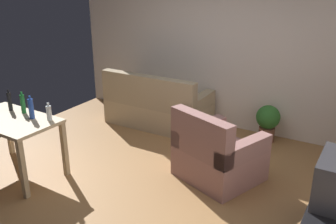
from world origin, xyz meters
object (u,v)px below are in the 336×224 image
object	(u,v)px
tv_stand	(333,223)
armchair	(217,155)
bottle_green	(23,104)
bottle_clear	(49,113)
couch	(157,108)
bottle_blue	(31,108)
bottle_dark	(10,101)
potted_plant	(268,121)
desk	(12,126)

from	to	relation	value
tv_stand	armchair	bearing A→B (deg)	68.42
bottle_green	bottle_clear	size ratio (longest dim) A/B	1.27
tv_stand	bottle_green	distance (m)	3.77
couch	armchair	size ratio (longest dim) A/B	1.49
armchair	bottle_blue	bearing A→B (deg)	47.27
bottle_dark	potted_plant	bearing A→B (deg)	41.70
desk	bottle_clear	size ratio (longest dim) A/B	5.55
couch	potted_plant	bearing A→B (deg)	-170.09
couch	tv_stand	distance (m)	3.45
potted_plant	bottle_dark	bearing A→B (deg)	-138.30
bottle_blue	bottle_clear	distance (m)	0.24
desk	bottle_green	xyz separation A→B (m)	(-0.00, 0.21, 0.23)
desk	bottle_blue	xyz separation A→B (m)	(0.24, 0.14, 0.24)
bottle_dark	couch	bearing A→B (deg)	66.45
couch	bottle_clear	world-z (taller)	bottle_clear
tv_stand	desk	size ratio (longest dim) A/B	0.90
couch	armchair	distance (m)	1.92
armchair	bottle_dark	xyz separation A→B (m)	(-2.48, -0.99, 0.57)
tv_stand	couch	bearing A→B (deg)	60.87
desk	armchair	world-z (taller)	armchair
potted_plant	bottle_green	distance (m)	3.48
bottle_dark	bottle_green	size ratio (longest dim) A/B	1.02
tv_stand	bottle_clear	world-z (taller)	bottle_clear
potted_plant	bottle_clear	bearing A→B (deg)	-130.06
bottle_green	armchair	bearing A→B (deg)	23.13
desk	armchair	xyz separation A→B (m)	(2.25, 1.18, -0.33)
armchair	bottle_clear	distance (m)	2.11
couch	bottle_green	xyz separation A→B (m)	(-0.69, -2.07, 0.58)
bottle_dark	bottle_blue	distance (m)	0.47
desk	bottle_blue	world-z (taller)	bottle_blue
couch	desk	world-z (taller)	couch
potted_plant	bottle_green	xyz separation A→B (m)	(-2.47, -2.39, 0.55)
bottle_green	bottle_blue	bearing A→B (deg)	-17.37
armchair	bottle_dark	world-z (taller)	bottle_dark
bottle_green	potted_plant	bearing A→B (deg)	43.95
armchair	bottle_green	distance (m)	2.52
potted_plant	armchair	size ratio (longest dim) A/B	0.50
bottle_green	bottle_blue	xyz separation A→B (m)	(0.24, -0.08, 0.00)
potted_plant	bottle_green	world-z (taller)	bottle_green
armchair	bottle_dark	size ratio (longest dim) A/B	3.96
bottle_dark	bottle_blue	bearing A→B (deg)	-6.67
desk	potted_plant	size ratio (longest dim) A/B	2.15
armchair	bottle_clear	bearing A→B (deg)	48.37
bottle_green	bottle_blue	distance (m)	0.25
bottle_blue	bottle_clear	size ratio (longest dim) A/B	1.32
potted_plant	bottle_blue	xyz separation A→B (m)	(-2.23, -2.46, 0.56)
couch	potted_plant	distance (m)	1.82
armchair	bottle_clear	size ratio (longest dim) A/B	5.14
couch	potted_plant	world-z (taller)	couch
potted_plant	bottle_blue	world-z (taller)	bottle_blue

